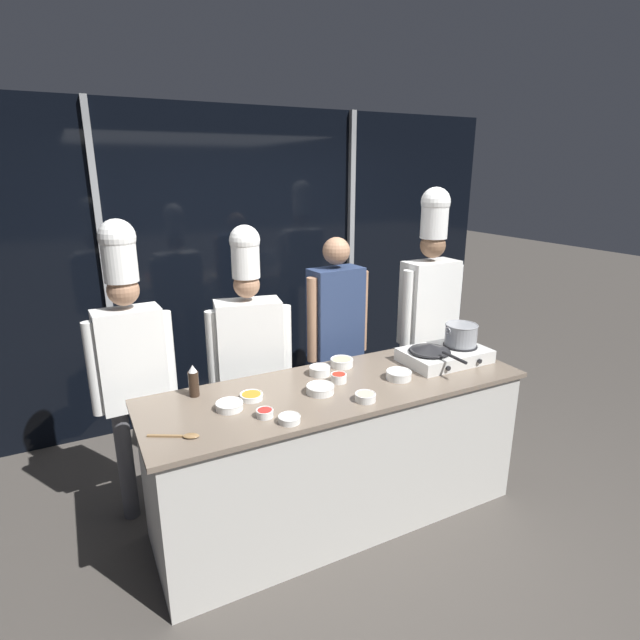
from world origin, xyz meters
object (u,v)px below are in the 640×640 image
(prep_bowl_shrimp, at_px, (365,396))
(chef_head, at_px, (130,352))
(frying_pan, at_px, (430,348))
(prep_bowl_carrots, at_px, (251,396))
(prep_bowl_bell_pepper, at_px, (265,413))
(prep_bowl_rice, at_px, (399,374))
(stock_pot, at_px, (461,334))
(prep_bowl_chicken, at_px, (320,370))
(portable_stove, at_px, (445,355))
(prep_bowl_onion, at_px, (229,405))
(serving_spoon_slotted, at_px, (184,436))
(prep_bowl_ginger, at_px, (342,362))
(prep_bowl_noodles, at_px, (320,388))
(prep_bowl_bean_sprouts, at_px, (289,418))
(person_guest, at_px, (336,327))
(chef_line, at_px, (429,299))
(squeeze_bottle_soy, at_px, (194,381))
(chef_sous, at_px, (249,343))

(prep_bowl_shrimp, relative_size, chef_head, 0.06)
(frying_pan, height_order, prep_bowl_carrots, frying_pan)
(prep_bowl_bell_pepper, relative_size, prep_bowl_rice, 0.59)
(prep_bowl_rice, bearing_deg, stock_pot, 9.90)
(prep_bowl_chicken, bearing_deg, stock_pot, -10.36)
(frying_pan, bearing_deg, portable_stove, 1.78)
(prep_bowl_rice, bearing_deg, prep_bowl_onion, 175.53)
(portable_stove, bearing_deg, serving_spoon_slotted, -173.52)
(prep_bowl_chicken, height_order, prep_bowl_rice, prep_bowl_chicken)
(portable_stove, xyz_separation_m, prep_bowl_ginger, (-0.67, 0.24, -0.02))
(prep_bowl_ginger, relative_size, serving_spoon_slotted, 0.63)
(portable_stove, relative_size, prep_bowl_noodles, 3.48)
(prep_bowl_noodles, bearing_deg, chef_head, 145.84)
(prep_bowl_noodles, bearing_deg, prep_bowl_bean_sprouts, -141.52)
(person_guest, bearing_deg, prep_bowl_bean_sprouts, 45.03)
(prep_bowl_bell_pepper, height_order, prep_bowl_bean_sprouts, prep_bowl_bell_pepper)
(frying_pan, distance_m, stock_pot, 0.27)
(chef_line, bearing_deg, person_guest, -5.91)
(prep_bowl_shrimp, bearing_deg, chef_head, 143.02)
(prep_bowl_shrimp, bearing_deg, prep_bowl_bell_pepper, 172.10)
(prep_bowl_noodles, distance_m, chef_head, 1.17)
(portable_stove, xyz_separation_m, prep_bowl_carrots, (-1.38, 0.05, -0.03))
(prep_bowl_ginger, bearing_deg, prep_bowl_carrots, -164.26)
(stock_pot, height_order, prep_bowl_onion, stock_pot)
(prep_bowl_onion, height_order, person_guest, person_guest)
(prep_bowl_bell_pepper, distance_m, person_guest, 1.23)
(stock_pot, xyz_separation_m, serving_spoon_slotted, (-1.95, -0.21, -0.17))
(prep_bowl_ginger, xyz_separation_m, prep_bowl_bean_sprouts, (-0.62, -0.55, -0.01))
(prep_bowl_ginger, height_order, prep_bowl_carrots, prep_bowl_ginger)
(squeeze_bottle_soy, bearing_deg, prep_bowl_noodles, -24.05)
(chef_sous, bearing_deg, prep_bowl_bean_sprouts, 93.86)
(prep_bowl_shrimp, xyz_separation_m, chef_head, (-1.14, 0.86, 0.18))
(stock_pot, bearing_deg, prep_bowl_carrots, 178.28)
(prep_bowl_chicken, xyz_separation_m, prep_bowl_bean_sprouts, (-0.43, -0.49, -0.01))
(prep_bowl_bean_sprouts, xyz_separation_m, chef_head, (-0.65, 0.89, 0.18))
(portable_stove, distance_m, person_guest, 0.82)
(prep_bowl_bell_pepper, relative_size, chef_head, 0.05)
(serving_spoon_slotted, bearing_deg, prep_bowl_bean_sprouts, -10.57)
(prep_bowl_onion, bearing_deg, prep_bowl_shrimp, -19.18)
(prep_bowl_bell_pepper, bearing_deg, person_guest, 43.20)
(squeeze_bottle_soy, height_order, chef_head, chef_head)
(prep_bowl_ginger, distance_m, chef_sous, 0.65)
(prep_bowl_shrimp, distance_m, serving_spoon_slotted, 1.01)
(portable_stove, bearing_deg, chef_line, 60.93)
(chef_sous, xyz_separation_m, chef_line, (1.50, -0.07, 0.15))
(chef_head, bearing_deg, portable_stove, 159.97)
(frying_pan, height_order, prep_bowl_onion, frying_pan)
(prep_bowl_bell_pepper, xyz_separation_m, chef_line, (1.71, 0.77, 0.24))
(prep_bowl_chicken, height_order, prep_bowl_bell_pepper, prep_bowl_chicken)
(prep_bowl_onion, bearing_deg, chef_line, 18.03)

